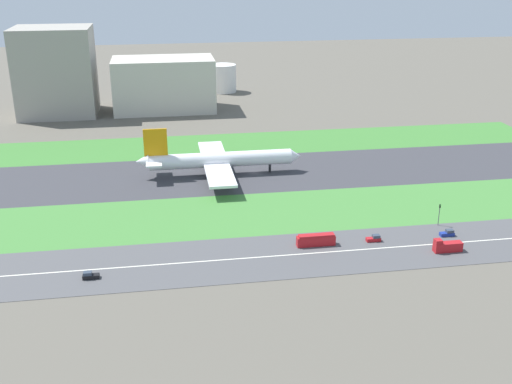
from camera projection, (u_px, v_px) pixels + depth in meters
name	position (u px, v px, depth m)	size (l,w,h in m)	color
ground_plane	(255.00, 173.00, 244.14)	(800.00, 800.00, 0.00)	#5B564C
runway	(255.00, 173.00, 244.12)	(280.00, 46.00, 0.10)	#38383D
grass_median_north	(241.00, 144.00, 281.89)	(280.00, 36.00, 0.10)	#3D7A33
grass_median_south	(274.00, 212.00, 206.35)	(280.00, 36.00, 0.10)	#427F38
highway	(294.00, 255.00, 176.88)	(280.00, 28.00, 0.10)	#4C4C4F
highway_centerline	(294.00, 255.00, 176.86)	(266.00, 0.50, 0.01)	silver
airliner	(217.00, 160.00, 239.64)	(65.00, 56.00, 19.70)	white
car_1	(448.00, 233.00, 188.55)	(4.40, 1.80, 2.00)	navy
truck_0	(447.00, 246.00, 178.31)	(8.40, 2.50, 4.00)	#B2191E
bus_0	(316.00, 240.00, 181.98)	(11.60, 2.50, 3.50)	#B2191E
car_0	(374.00, 239.00, 185.01)	(4.40, 1.80, 2.00)	#B2191E
car_2	(90.00, 276.00, 163.45)	(4.40, 1.80, 2.00)	black
traffic_light	(439.00, 213.00, 194.78)	(0.36, 0.50, 7.20)	#4C4C51
terminal_building	(56.00, 72.00, 327.38)	(40.26, 34.07, 46.55)	#9E998E
hangar_building	(164.00, 85.00, 339.03)	(55.38, 30.81, 28.98)	beige
fuel_tank_west	(223.00, 78.00, 388.21)	(16.74, 16.74, 17.30)	silver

